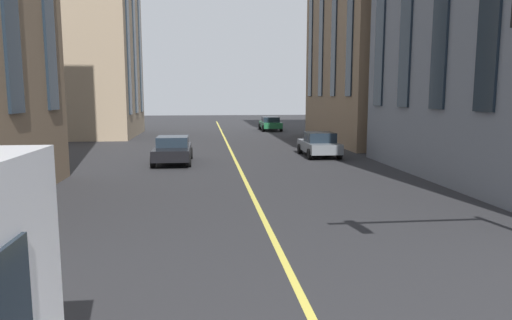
# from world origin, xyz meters

# --- Properties ---
(lane_centre_line) EXTENTS (80.00, 0.16, 0.01)m
(lane_centre_line) POSITION_xyz_m (20.00, 0.00, 0.00)
(lane_centre_line) COLOR #D8C64C
(lane_centre_line) RESTS_ON ground_plane
(car_green_near) EXTENTS (4.40, 1.95, 1.37)m
(car_green_near) POSITION_xyz_m (43.20, -4.90, 0.70)
(car_green_near) COLOR #1E6038
(car_green_near) RESTS_ON ground_plane
(car_black_parked_a) EXTENTS (4.40, 1.95, 1.37)m
(car_black_parked_a) POSITION_xyz_m (21.68, 3.29, 0.70)
(car_black_parked_a) COLOR black
(car_black_parked_a) RESTS_ON ground_plane
(car_grey_oncoming) EXTENTS (3.90, 1.89, 1.40)m
(car_grey_oncoming) POSITION_xyz_m (23.36, -4.90, 0.70)
(car_grey_oncoming) COLOR slate
(car_grey_oncoming) RESTS_ON ground_plane
(building_left_far) EXTENTS (10.32, 10.67, 14.13)m
(building_left_far) POSITION_xyz_m (38.82, 12.77, 7.06)
(building_left_far) COLOR gray
(building_left_far) RESTS_ON ground_plane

